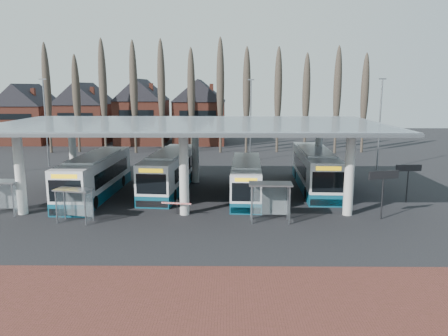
{
  "coord_description": "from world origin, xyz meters",
  "views": [
    {
      "loc": [
        3.21,
        -28.53,
        9.34
      ],
      "look_at": [
        2.86,
        7.0,
        2.64
      ],
      "focal_mm": 35.0,
      "sensor_mm": 36.0,
      "label": 1
    }
  ],
  "objects_px": {
    "shelter_2": "(270,193)",
    "shelter_1": "(75,198)",
    "bus_1": "(170,172)",
    "bus_2": "(246,179)",
    "bus_3": "(315,170)",
    "bus_0": "(96,177)",
    "shelter_0": "(2,190)"
  },
  "relations": [
    {
      "from": "bus_3",
      "to": "shelter_1",
      "type": "bearing_deg",
      "value": -148.3
    },
    {
      "from": "bus_3",
      "to": "shelter_0",
      "type": "bearing_deg",
      "value": -158.23
    },
    {
      "from": "bus_1",
      "to": "shelter_2",
      "type": "bearing_deg",
      "value": -43.49
    },
    {
      "from": "shelter_1",
      "to": "shelter_2",
      "type": "xyz_separation_m",
      "value": [
        13.54,
        0.27,
        0.29
      ]
    },
    {
      "from": "bus_1",
      "to": "bus_2",
      "type": "distance_m",
      "value": 7.23
    },
    {
      "from": "bus_2",
      "to": "bus_3",
      "type": "relative_size",
      "value": 0.85
    },
    {
      "from": "bus_0",
      "to": "shelter_2",
      "type": "distance_m",
      "value": 16.0
    },
    {
      "from": "bus_1",
      "to": "shelter_2",
      "type": "xyz_separation_m",
      "value": [
        8.24,
        -9.37,
        0.35
      ]
    },
    {
      "from": "shelter_2",
      "to": "shelter_1",
      "type": "bearing_deg",
      "value": -176.94
    },
    {
      "from": "bus_3",
      "to": "shelter_0",
      "type": "distance_m",
      "value": 26.12
    },
    {
      "from": "shelter_2",
      "to": "bus_2",
      "type": "bearing_deg",
      "value": 102.97
    },
    {
      "from": "bus_2",
      "to": "shelter_1",
      "type": "xyz_separation_m",
      "value": [
        -12.16,
        -7.34,
        0.27
      ]
    },
    {
      "from": "bus_2",
      "to": "shelter_2",
      "type": "xyz_separation_m",
      "value": [
        1.38,
        -7.07,
        0.55
      ]
    },
    {
      "from": "bus_0",
      "to": "shelter_0",
      "type": "xyz_separation_m",
      "value": [
        -5.24,
        -5.58,
        0.18
      ]
    },
    {
      "from": "bus_2",
      "to": "shelter_1",
      "type": "relative_size",
      "value": 4.06
    },
    {
      "from": "bus_1",
      "to": "shelter_2",
      "type": "distance_m",
      "value": 12.48
    },
    {
      "from": "bus_2",
      "to": "shelter_1",
      "type": "height_order",
      "value": "bus_2"
    },
    {
      "from": "bus_2",
      "to": "shelter_1",
      "type": "bearing_deg",
      "value": -146.36
    },
    {
      "from": "bus_1",
      "to": "shelter_0",
      "type": "bearing_deg",
      "value": -140.14
    },
    {
      "from": "bus_1",
      "to": "bus_3",
      "type": "distance_m",
      "value": 13.36
    },
    {
      "from": "shelter_0",
      "to": "shelter_2",
      "type": "relative_size",
      "value": 0.93
    },
    {
      "from": "bus_0",
      "to": "shelter_2",
      "type": "xyz_separation_m",
      "value": [
        14.33,
        -7.11,
        0.33
      ]
    },
    {
      "from": "bus_0",
      "to": "shelter_0",
      "type": "relative_size",
      "value": 4.58
    },
    {
      "from": "bus_1",
      "to": "bus_0",
      "type": "bearing_deg",
      "value": -154.5
    },
    {
      "from": "bus_0",
      "to": "shelter_0",
      "type": "bearing_deg",
      "value": -130.97
    },
    {
      "from": "bus_2",
      "to": "shelter_0",
      "type": "height_order",
      "value": "bus_2"
    },
    {
      "from": "bus_2",
      "to": "shelter_0",
      "type": "bearing_deg",
      "value": -160.52
    },
    {
      "from": "bus_2",
      "to": "shelter_0",
      "type": "distance_m",
      "value": 19.02
    },
    {
      "from": "shelter_0",
      "to": "shelter_1",
      "type": "distance_m",
      "value": 6.29
    },
    {
      "from": "bus_0",
      "to": "bus_3",
      "type": "height_order",
      "value": "bus_3"
    },
    {
      "from": "bus_2",
      "to": "bus_3",
      "type": "distance_m",
      "value": 7.16
    },
    {
      "from": "bus_2",
      "to": "shelter_2",
      "type": "height_order",
      "value": "bus_2"
    }
  ]
}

